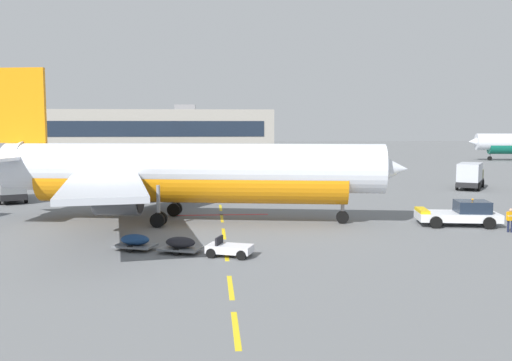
% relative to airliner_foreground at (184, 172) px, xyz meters
% --- Properties ---
extents(ground, '(400.00, 400.00, 0.00)m').
position_rel_airliner_foreground_xyz_m(ground, '(24.99, 20.90, -3.95)').
color(ground, slate).
extents(apron_paint_markings, '(8.00, 97.01, 0.01)m').
position_rel_airliner_foreground_xyz_m(apron_paint_markings, '(2.99, 19.18, -3.95)').
color(apron_paint_markings, yellow).
rests_on(apron_paint_markings, ground).
extents(airliner_foreground, '(34.74, 34.14, 12.20)m').
position_rel_airliner_foreground_xyz_m(airliner_foreground, '(0.00, 0.00, 0.00)').
color(airliner_foreground, silver).
rests_on(airliner_foreground, ground).
extents(pushback_tug, '(6.38, 3.95, 2.08)m').
position_rel_airliner_foreground_xyz_m(pushback_tug, '(21.11, -3.61, -3.05)').
color(pushback_tug, silver).
rests_on(pushback_tug, ground).
extents(catering_truck, '(5.75, 7.21, 3.14)m').
position_rel_airliner_foreground_xyz_m(catering_truck, '(33.23, 20.09, -2.30)').
color(catering_truck, black).
rests_on(catering_truck, ground).
extents(fuel_service_truck, '(5.22, 7.34, 3.14)m').
position_rel_airliner_foreground_xyz_m(fuel_service_truck, '(-18.24, 13.54, -2.30)').
color(fuel_service_truck, black).
rests_on(fuel_service_truck, ground).
extents(baggage_train, '(8.57, 4.39, 1.14)m').
position_rel_airliner_foreground_xyz_m(baggage_train, '(0.30, -11.28, -3.42)').
color(baggage_train, silver).
rests_on(baggage_train, ground).
extents(ground_crew_worker, '(0.69, 0.37, 1.72)m').
position_rel_airliner_foreground_xyz_m(ground_crew_worker, '(23.42, -6.58, -2.96)').
color(ground_crew_worker, '#191E38').
rests_on(ground_crew_worker, ground).
extents(terminal_satellite, '(73.14, 19.80, 13.73)m').
position_rel_airliner_foreground_xyz_m(terminal_satellite, '(-16.24, 124.05, 2.14)').
color(terminal_satellite, '#9E998E').
rests_on(terminal_satellite, ground).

